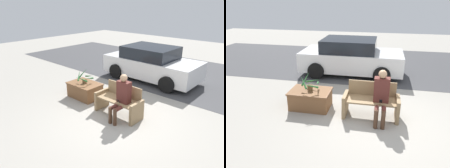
# 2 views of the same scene
# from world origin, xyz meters

# --- Properties ---
(ground_plane) EXTENTS (30.00, 30.00, 0.00)m
(ground_plane) POSITION_xyz_m (0.00, 0.00, 0.00)
(ground_plane) COLOR #9E998E
(road_surface) EXTENTS (20.00, 6.00, 0.01)m
(road_surface) POSITION_xyz_m (0.00, 5.31, 0.00)
(road_surface) COLOR #424244
(road_surface) RESTS_ON ground_plane
(bench) EXTENTS (1.43, 0.59, 0.90)m
(bench) POSITION_xyz_m (-0.26, 0.29, 0.42)
(bench) COLOR #8C704C
(bench) RESTS_ON ground_plane
(person_seated) EXTENTS (0.38, 0.64, 1.33)m
(person_seated) POSITION_xyz_m (-0.02, 0.10, 0.73)
(person_seated) COLOR #51231E
(person_seated) RESTS_ON ground_plane
(planter_box) EXTENTS (1.13, 0.79, 0.52)m
(planter_box) POSITION_xyz_m (-1.96, 0.43, 0.28)
(planter_box) COLOR brown
(planter_box) RESTS_ON ground_plane
(potted_plant) EXTENTS (0.58, 0.57, 0.48)m
(potted_plant) POSITION_xyz_m (-1.96, 0.43, 0.72)
(potted_plant) COLOR brown
(potted_plant) RESTS_ON planter_box
(parked_car) EXTENTS (3.98, 1.98, 1.42)m
(parked_car) POSITION_xyz_m (-1.30, 3.61, 0.70)
(parked_car) COLOR silver
(parked_car) RESTS_ON ground_plane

